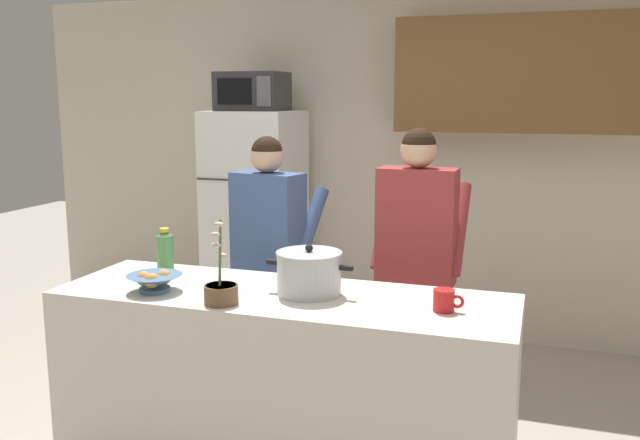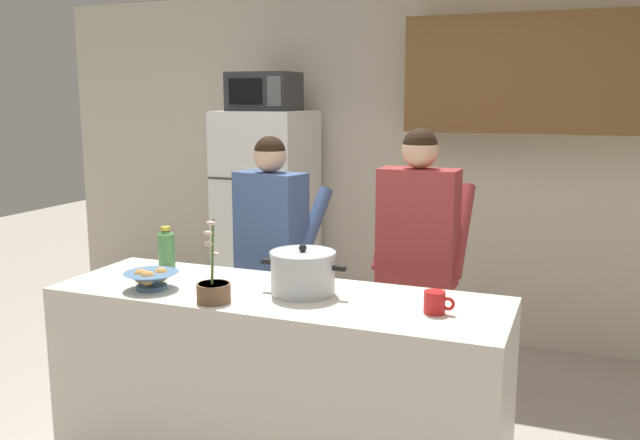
% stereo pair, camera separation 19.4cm
% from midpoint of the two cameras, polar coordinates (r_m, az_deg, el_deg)
% --- Properties ---
extents(back_wall_unit, '(6.00, 0.48, 2.60)m').
position_cam_midpoint_polar(back_wall_unit, '(5.12, 11.13, 6.12)').
color(back_wall_unit, beige).
rests_on(back_wall_unit, ground).
extents(kitchen_island, '(2.13, 0.68, 0.92)m').
position_cam_midpoint_polar(kitchen_island, '(3.32, -1.86, -13.79)').
color(kitchen_island, silver).
rests_on(kitchen_island, ground).
extents(refrigerator, '(0.64, 0.68, 1.71)m').
position_cam_midpoint_polar(refrigerator, '(5.19, -3.39, -0.34)').
color(refrigerator, white).
rests_on(refrigerator, ground).
extents(microwave, '(0.48, 0.37, 0.28)m').
position_cam_midpoint_polar(microwave, '(5.08, -3.62, 10.73)').
color(microwave, '#2D2D30').
rests_on(microwave, refrigerator).
extents(person_near_pot, '(0.55, 0.49, 1.60)m').
position_cam_midpoint_polar(person_near_pot, '(3.92, -2.65, -1.80)').
color(person_near_pot, black).
rests_on(person_near_pot, ground).
extents(person_by_sink, '(0.51, 0.42, 1.65)m').
position_cam_midpoint_polar(person_by_sink, '(3.72, 9.72, -1.98)').
color(person_by_sink, black).
rests_on(person_by_sink, ground).
extents(cooking_pot, '(0.42, 0.30, 0.23)m').
position_cam_midpoint_polar(cooking_pot, '(3.12, 0.33, -4.46)').
color(cooking_pot, silver).
rests_on(cooking_pot, kitchen_island).
extents(coffee_mug, '(0.13, 0.09, 0.10)m').
position_cam_midpoint_polar(coffee_mug, '(2.91, 11.56, -6.82)').
color(coffee_mug, red).
rests_on(coffee_mug, kitchen_island).
extents(bread_bowl, '(0.26, 0.26, 0.10)m').
position_cam_midpoint_polar(bread_bowl, '(3.28, -12.38, -4.87)').
color(bread_bowl, '#4C7299').
rests_on(bread_bowl, kitchen_island).
extents(bottle_near_edge, '(0.09, 0.09, 0.22)m').
position_cam_midpoint_polar(bottle_near_edge, '(3.67, -11.32, -2.29)').
color(bottle_near_edge, '#4C8C4C').
rests_on(bottle_near_edge, kitchen_island).
extents(potted_orchid, '(0.15, 0.15, 0.37)m').
position_cam_midpoint_polar(potted_orchid, '(3.02, -7.12, -5.78)').
color(potted_orchid, brown).
rests_on(potted_orchid, kitchen_island).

